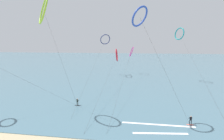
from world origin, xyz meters
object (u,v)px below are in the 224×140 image
Objects in this scene: kite_navy at (105,39)px; kite_cobalt at (140,17)px; kite_magenta at (131,52)px; surfer_coral at (191,121)px; surfer_charcoal at (77,102)px; kite_crimson at (117,55)px; kite_teal at (179,34)px; kite_lime at (44,10)px.

kite_navy is 2.34× the size of kite_cobalt.
kite_cobalt is (2.12, -47.00, 8.43)m from kite_magenta.
kite_cobalt is (-9.36, 0.26, 17.99)m from surfer_coral.
kite_cobalt is at bearing 3.07° from surfer_charcoal.
surfer_coral is at bearing -158.63° from kite_crimson.
kite_magenta is 1.41× the size of kite_teal.
kite_cobalt reaches higher than kite_teal.
surfer_charcoal is 43.88m from kite_magenta.
kite_lime is at bearing 165.32° from kite_crimson.
kite_navy is at bearing 119.54° from surfer_coral.
surfer_coral is 0.07× the size of kite_lime.
kite_teal is (17.53, -11.82, 7.26)m from kite_magenta.
kite_teal is 1.91× the size of kite_cobalt.
surfer_charcoal is at bearing 106.37° from kite_lime.
kite_lime reaches higher than surfer_coral.
surfer_coral is (22.96, -6.00, 0.00)m from surfer_charcoal.
kite_teal reaches higher than kite_crimson.
kite_cobalt reaches higher than kite_crimson.
kite_lime is at bearing -179.28° from surfer_coral.
surfer_coral is 0.08× the size of kite_cobalt.
surfer_coral is 0.03× the size of kite_crimson.
surfer_coral is 39.70m from kite_teal.
kite_lime reaches higher than kite_crimson.
surfer_charcoal and surfer_coral have the same top height.
kite_cobalt is (13.93, -44.80, 2.95)m from kite_navy.
kite_crimson is at bearing -51.47° from kite_magenta.
kite_magenta is at bearing -142.53° from kite_cobalt.
kite_teal is at bearing -105.26° from kite_crimson.
kite_navy is 9.61m from kite_crimson.
kite_cobalt is (-15.41, -35.18, 1.17)m from kite_teal.
kite_navy reaches higher than kite_magenta.
kite_teal is at bearing 99.03° from kite_lime.
kite_teal is at bearing 82.52° from surfer_coral.
surfer_coral is at bearing 7.07° from kite_magenta.
surfer_charcoal is at bearing 167.56° from surfer_coral.
kite_crimson reaches higher than surfer_charcoal.
kite_cobalt is at bearing -4.00° from kite_magenta.
kite_lime reaches higher than kite_teal.
kite_crimson is (-23.68, 5.65, -8.46)m from kite_teal.
surfer_coral is 0.04× the size of kite_navy.
kite_lime reaches higher than kite_cobalt.
surfer_coral is 45.49m from kite_crimson.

